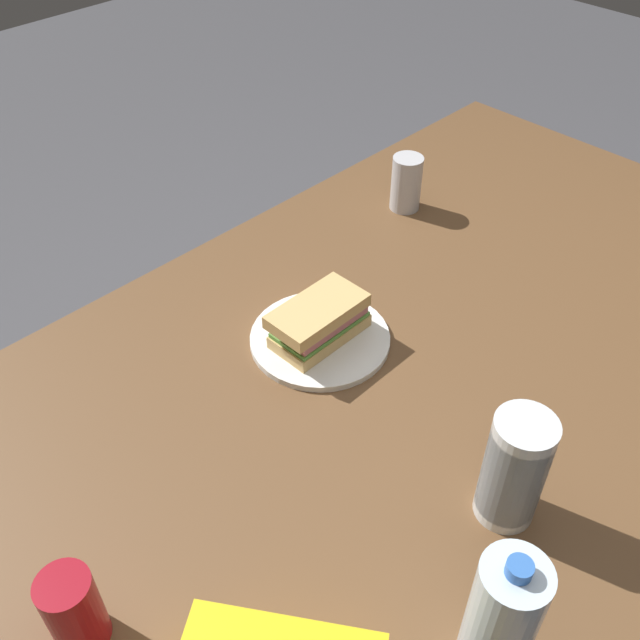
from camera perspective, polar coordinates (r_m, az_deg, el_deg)
The scene contains 8 objects.
ground_plane at distance 1.83m, azimuth 5.10°, elevation -19.53°, with size 8.00×8.00×0.00m, color #4C4C51.
dining_table at distance 1.30m, azimuth 6.81°, elevation -5.54°, with size 1.83×1.04×0.73m.
paper_plate at distance 1.27m, azimuth 0.00°, elevation -1.48°, with size 0.25×0.25×0.01m, color white.
sandwich at distance 1.23m, azimuth -0.06°, elevation -0.03°, with size 0.18×0.10×0.08m.
soda_can_red at distance 0.95m, azimuth -18.96°, elevation -20.95°, with size 0.07×0.07×0.12m, color maroon.
water_bottle_tall at distance 0.87m, azimuth 14.14°, elevation -22.17°, with size 0.08×0.08×0.22m.
plastic_cup_stack at distance 1.01m, azimuth 15.16°, elevation -11.37°, with size 0.08×0.08×0.18m.
soda_can_silver at distance 1.59m, azimuth 6.86°, elevation 10.74°, with size 0.07×0.07×0.12m, color silver.
Camera 1 is at (0.72, 0.51, 1.60)m, focal length 40.32 mm.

